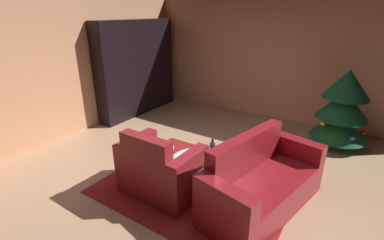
# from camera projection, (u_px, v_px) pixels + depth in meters

# --- Properties ---
(ground_plane) EXTENTS (7.23, 7.23, 0.00)m
(ground_plane) POSITION_uv_depth(u_px,v_px,m) (203.00, 181.00, 3.91)
(ground_plane) COLOR tan
(wall_back) EXTENTS (6.04, 0.06, 2.56)m
(wall_back) POSITION_uv_depth(u_px,v_px,m) (279.00, 60.00, 5.80)
(wall_back) COLOR tan
(wall_back) RESTS_ON ground
(wall_left) EXTENTS (0.06, 6.15, 2.56)m
(wall_left) POSITION_uv_depth(u_px,v_px,m) (62.00, 69.00, 4.96)
(wall_left) COLOR tan
(wall_left) RESTS_ON ground
(area_rug) EXTENTS (2.46, 2.02, 0.01)m
(area_rug) POSITION_uv_depth(u_px,v_px,m) (198.00, 184.00, 3.82)
(area_rug) COLOR maroon
(area_rug) RESTS_ON ground
(bookshelf_unit) EXTENTS (0.34, 2.16, 2.08)m
(bookshelf_unit) POSITION_uv_depth(u_px,v_px,m) (141.00, 68.00, 6.30)
(bookshelf_unit) COLOR black
(bookshelf_unit) RESTS_ON ground
(armchair_red) EXTENTS (1.02, 0.70, 0.90)m
(armchair_red) POSITION_uv_depth(u_px,v_px,m) (160.00, 171.00, 3.56)
(armchair_red) COLOR maroon
(armchair_red) RESTS_ON ground
(couch_red) EXTENTS (1.07, 1.81, 0.88)m
(couch_red) POSITION_uv_depth(u_px,v_px,m) (261.00, 184.00, 3.31)
(couch_red) COLOR maroon
(couch_red) RESTS_ON ground
(coffee_table) EXTENTS (0.75, 0.75, 0.43)m
(coffee_table) POSITION_uv_depth(u_px,v_px,m) (199.00, 163.00, 3.60)
(coffee_table) COLOR black
(coffee_table) RESTS_ON ground
(book_stack_on_table) EXTENTS (0.23, 0.20, 0.10)m
(book_stack_on_table) POSITION_uv_depth(u_px,v_px,m) (195.00, 158.00, 3.55)
(book_stack_on_table) COLOR #427D45
(book_stack_on_table) RESTS_ON coffee_table
(bottle_on_table) EXTENTS (0.08, 0.08, 0.27)m
(bottle_on_table) POSITION_uv_depth(u_px,v_px,m) (212.00, 150.00, 3.64)
(bottle_on_table) COLOR navy
(bottle_on_table) RESTS_ON coffee_table
(decorated_tree) EXTENTS (0.94, 0.94, 1.37)m
(decorated_tree) POSITION_uv_depth(u_px,v_px,m) (343.00, 108.00, 4.70)
(decorated_tree) COLOR brown
(decorated_tree) RESTS_ON ground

